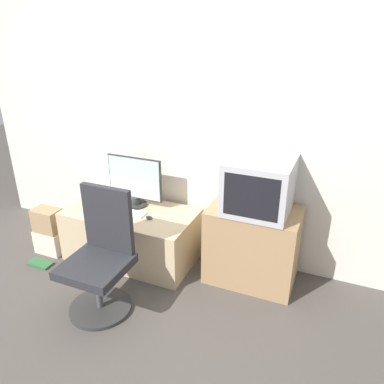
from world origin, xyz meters
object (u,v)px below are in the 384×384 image
object	(u,v)px
keyboard	(127,212)
crt_tv	(260,185)
main_monitor	(135,182)
cardboard_box_lower	(51,241)
book	(40,264)
mouse	(149,217)
office_chair	(101,260)

from	to	relation	value
keyboard	crt_tv	bearing A→B (deg)	8.20
main_monitor	cardboard_box_lower	world-z (taller)	main_monitor
cardboard_box_lower	book	distance (m)	0.26
cardboard_box_lower	book	bearing A→B (deg)	-75.30
mouse	book	xyz separation A→B (m)	(-0.99, -0.41, -0.50)
office_chair	cardboard_box_lower	bearing A→B (deg)	154.98
keyboard	book	xyz separation A→B (m)	(-0.73, -0.44, -0.49)
office_chair	cardboard_box_lower	distance (m)	1.11
keyboard	book	size ratio (longest dim) A/B	1.58
main_monitor	book	world-z (taller)	main_monitor
keyboard	cardboard_box_lower	bearing A→B (deg)	-165.50
keyboard	office_chair	xyz separation A→B (m)	(0.17, -0.65, -0.08)
cardboard_box_lower	book	xyz separation A→B (m)	(0.06, -0.23, -0.11)
mouse	crt_tv	distance (m)	1.04
crt_tv	book	size ratio (longest dim) A/B	2.38
keyboard	crt_tv	xyz separation A→B (m)	(1.19, 0.17, 0.41)
cardboard_box_lower	office_chair	bearing A→B (deg)	-25.02
office_chair	keyboard	bearing A→B (deg)	104.34
office_chair	book	distance (m)	1.01
keyboard	main_monitor	bearing A→B (deg)	90.63
mouse	cardboard_box_lower	size ratio (longest dim) A/B	0.24
office_chair	cardboard_box_lower	xyz separation A→B (m)	(-0.96, 0.45, -0.31)
crt_tv	book	xyz separation A→B (m)	(-1.92, -0.61, -0.90)
keyboard	mouse	world-z (taller)	mouse
main_monitor	office_chair	size ratio (longest dim) A/B	0.57
cardboard_box_lower	keyboard	bearing A→B (deg)	14.50
main_monitor	keyboard	xyz separation A→B (m)	(0.00, -0.18, -0.24)
crt_tv	cardboard_box_lower	distance (m)	2.17
mouse	book	bearing A→B (deg)	-157.35
mouse	cardboard_box_lower	xyz separation A→B (m)	(-1.05, -0.18, -0.40)
keyboard	office_chair	size ratio (longest dim) A/B	0.37
main_monitor	office_chair	xyz separation A→B (m)	(0.17, -0.83, -0.32)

